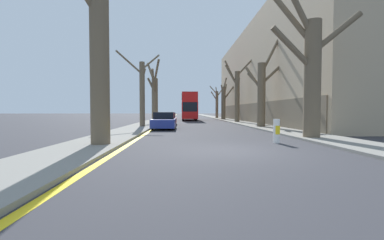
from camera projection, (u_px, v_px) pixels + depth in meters
ground_plane at (229, 151)px, 9.80m from camera, size 300.00×300.00×0.00m
sidewalk_left at (165, 117)px, 59.50m from camera, size 2.71×120.00×0.12m
sidewalk_right at (214, 117)px, 59.95m from camera, size 2.71×120.00×0.12m
building_facade_right at (279, 76)px, 36.43m from camera, size 10.08×42.49×13.08m
kerb_line_stripe at (172, 118)px, 59.56m from camera, size 0.24×120.00×0.01m
street_tree_left_0 at (96, 58)px, 10.72m from camera, size 2.64×2.26×8.50m
street_tree_left_1 at (142, 90)px, 23.56m from camera, size 3.82×2.68×7.19m
street_tree_left_2 at (155, 96)px, 34.11m from camera, size 2.15×3.84×8.26m
street_tree_right_0 at (311, 70)px, 13.67m from camera, size 4.80×1.70×8.20m
street_tree_right_1 at (262, 90)px, 23.41m from camera, size 3.35×2.13×8.21m
street_tree_right_2 at (237, 93)px, 33.46m from camera, size 3.58×1.63×8.21m
street_tree_right_3 at (224, 101)px, 43.56m from camera, size 2.48×2.23×7.29m
street_tree_right_4 at (217, 103)px, 52.09m from camera, size 2.94×1.81×6.75m
double_decker_bus at (189, 105)px, 42.55m from camera, size 2.43×10.17×4.38m
parked_car_0 at (164, 121)px, 21.63m from camera, size 1.88×4.32×1.43m
parked_car_1 at (168, 119)px, 27.92m from camera, size 1.75×4.56×1.36m
traffic_bollard at (276, 131)px, 12.17m from camera, size 0.30×0.31×1.14m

